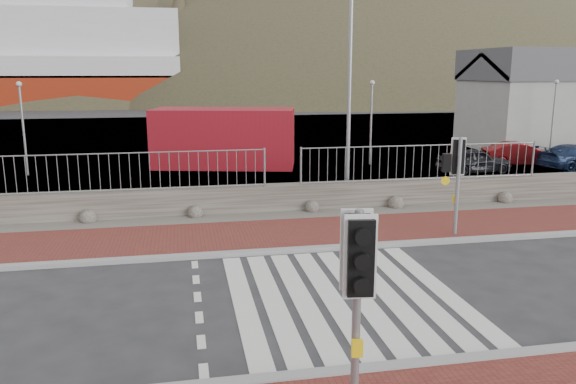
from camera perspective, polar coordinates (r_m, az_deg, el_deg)
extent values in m
plane|color=#28282B|center=(11.89, 5.76, -10.44)|extent=(220.00, 220.00, 0.00)
cube|color=brown|center=(15.99, 1.18, -4.23)|extent=(40.00, 3.00, 0.08)
cube|color=gray|center=(9.32, 11.23, -17.03)|extent=(40.00, 0.25, 0.12)
cube|color=gray|center=(14.59, 2.41, -5.83)|extent=(40.00, 0.25, 0.12)
cube|color=silver|center=(11.50, -4.53, -11.19)|extent=(0.42, 5.60, 0.01)
cube|color=silver|center=(11.57, -1.52, -11.00)|extent=(0.42, 5.60, 0.01)
cube|color=silver|center=(11.67, 1.44, -10.78)|extent=(0.42, 5.60, 0.01)
cube|color=silver|center=(11.81, 4.34, -10.54)|extent=(0.42, 5.60, 0.01)
cube|color=silver|center=(11.97, 7.16, -10.28)|extent=(0.42, 5.60, 0.01)
cube|color=silver|center=(12.16, 9.89, -10.01)|extent=(0.42, 5.60, 0.01)
cube|color=silver|center=(12.37, 12.53, -9.72)|extent=(0.42, 5.60, 0.01)
cube|color=silver|center=(12.61, 15.07, -9.42)|extent=(0.42, 5.60, 0.01)
cube|color=#59544C|center=(17.88, -0.15, -2.48)|extent=(40.00, 1.50, 0.06)
cube|color=#4A433D|center=(18.55, -0.61, -0.61)|extent=(40.00, 0.60, 0.90)
cylinder|color=gray|center=(17.89, -15.88, 3.83)|extent=(8.40, 0.04, 0.04)
cylinder|color=gray|center=(18.10, -2.40, 2.45)|extent=(0.07, 0.07, 1.20)
cylinder|color=gray|center=(19.53, 13.50, 4.63)|extent=(8.40, 0.04, 0.04)
cylinder|color=gray|center=(18.31, 1.32, 2.57)|extent=(0.07, 0.07, 1.20)
cylinder|color=gray|center=(21.67, 23.62, 3.06)|extent=(0.07, 0.07, 1.20)
cube|color=#4C4C4F|center=(38.80, -6.03, 5.39)|extent=(120.00, 40.00, 0.50)
cube|color=#3F4C54|center=(73.61, -8.39, 8.53)|extent=(220.00, 50.00, 0.05)
cube|color=silver|center=(79.91, -22.21, 14.53)|extent=(30.00, 12.00, 6.00)
cube|color=silver|center=(80.23, -22.45, 17.37)|extent=(18.00, 10.00, 2.50)
cube|color=#9E9E99|center=(38.32, 26.69, 7.09)|extent=(12.00, 6.00, 4.00)
cube|color=#4C4C51|center=(38.24, 27.12, 11.41)|extent=(12.20, 6.20, 1.80)
ellipsoid|color=#333721|center=(102.10, -17.13, -2.26)|extent=(106.40, 68.40, 76.00)
ellipsoid|color=#333721|center=(108.25, 7.53, -4.29)|extent=(140.00, 90.00, 100.00)
ellipsoid|color=#333721|center=(128.06, 27.11, -0.20)|extent=(112.00, 72.00, 80.00)
cylinder|color=gray|center=(7.47, 6.94, -12.59)|extent=(0.11, 0.11, 2.89)
cube|color=yellow|center=(7.63, 6.87, -15.05)|extent=(0.15, 0.10, 0.23)
cube|color=black|center=(7.15, 7.12, -6.20)|extent=(0.44, 0.30, 1.08)
sphere|color=#0CE53F|center=(7.25, 7.06, -8.52)|extent=(0.15, 0.15, 0.15)
cylinder|color=gray|center=(16.18, 16.84, 0.41)|extent=(0.11, 0.11, 2.80)
cube|color=yellow|center=(16.26, 16.77, -0.80)|extent=(0.15, 0.10, 0.22)
cube|color=black|center=(16.04, 17.03, 3.39)|extent=(0.44, 0.30, 1.05)
sphere|color=#0CE53F|center=(16.09, 16.96, 2.33)|extent=(0.15, 0.15, 0.15)
cube|color=black|center=(15.96, 15.80, 2.87)|extent=(0.24, 0.19, 0.50)
cylinder|color=gray|center=(19.46, 6.24, 10.04)|extent=(0.13, 0.13, 7.70)
cube|color=maroon|center=(27.42, -6.49, 5.50)|extent=(7.15, 4.23, 2.79)
imported|color=black|center=(26.88, 18.36, 3.05)|extent=(3.46, 1.60, 1.15)
imported|color=#5B0D0F|center=(29.70, 22.51, 3.58)|extent=(3.72, 2.01, 1.16)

